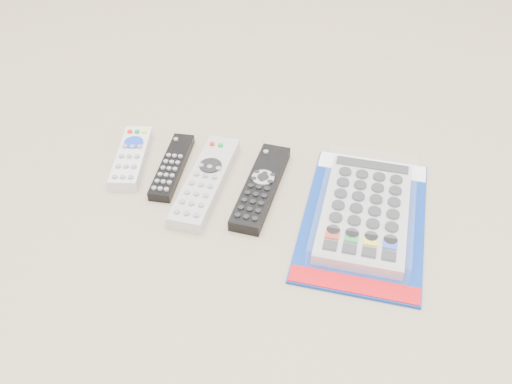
% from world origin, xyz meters
% --- Properties ---
extents(remote_small_grey, '(0.07, 0.16, 0.02)m').
position_xyz_m(remote_small_grey, '(-0.22, 0.01, 0.01)').
color(remote_small_grey, silver).
rests_on(remote_small_grey, ground).
extents(remote_slim_black, '(0.05, 0.16, 0.02)m').
position_xyz_m(remote_slim_black, '(-0.14, 0.01, 0.01)').
color(remote_slim_black, black).
rests_on(remote_slim_black, ground).
extents(remote_silver_dvd, '(0.06, 0.22, 0.02)m').
position_xyz_m(remote_silver_dvd, '(-0.08, -0.02, 0.01)').
color(remote_silver_dvd, '#BAB9BE').
rests_on(remote_silver_dvd, ground).
extents(remote_large_black, '(0.06, 0.20, 0.02)m').
position_xyz_m(remote_large_black, '(0.01, -0.01, 0.01)').
color(remote_large_black, black).
rests_on(remote_large_black, ground).
extents(jumbo_remote_packaged, '(0.19, 0.30, 0.04)m').
position_xyz_m(jumbo_remote_packaged, '(0.18, -0.04, 0.02)').
color(jumbo_remote_packaged, navy).
rests_on(jumbo_remote_packaged, ground).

